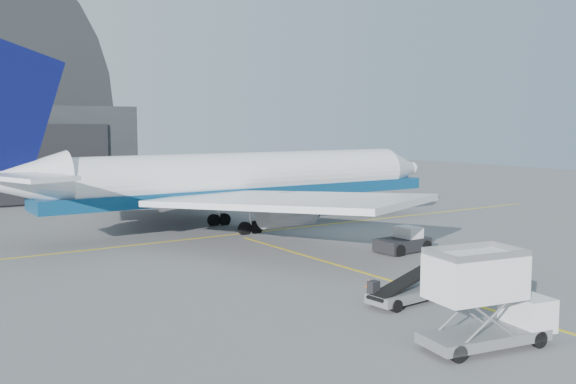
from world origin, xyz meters
TOP-DOWN VIEW (x-y plane):
  - ground at (0.00, 0.00)m, footprint 200.00×200.00m
  - taxi_lines at (0.00, 12.67)m, footprint 80.00×42.12m
  - distant_bldg_a at (38.00, 72.00)m, footprint 14.00×8.00m
  - distant_bldg_b at (55.00, 68.00)m, footprint 8.00×6.00m
  - airliner at (1.37, 22.41)m, footprint 46.82×45.40m
  - catering_truck at (-4.96, -11.47)m, footprint 6.33×3.21m
  - pushback_tug at (7.14, 6.04)m, footprint 4.29×2.67m
  - belt_loader_a at (-2.75, -4.53)m, footprint 5.38×2.19m
  - belt_loader_b at (3.88, -4.22)m, footprint 4.82×2.90m
  - traffic_cone at (-2.18, -0.69)m, footprint 0.33×0.33m

SIDE VIEW (x-z plane):
  - ground at x=0.00m, z-range 0.00..0.00m
  - distant_bldg_a at x=38.00m, z-range -2.00..2.00m
  - distant_bldg_b at x=55.00m, z-range -1.40..1.40m
  - taxi_lines at x=0.00m, z-range 0.00..0.02m
  - traffic_cone at x=-2.18m, z-range -0.01..0.47m
  - belt_loader_b at x=3.88m, z-range -0.35..1.47m
  - belt_loader_a at x=-2.75m, z-range -0.39..1.64m
  - pushback_tug at x=7.14m, z-range -0.24..1.69m
  - catering_truck at x=-4.96m, z-range 0.03..4.18m
  - airliner at x=1.37m, z-range -3.62..12.81m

